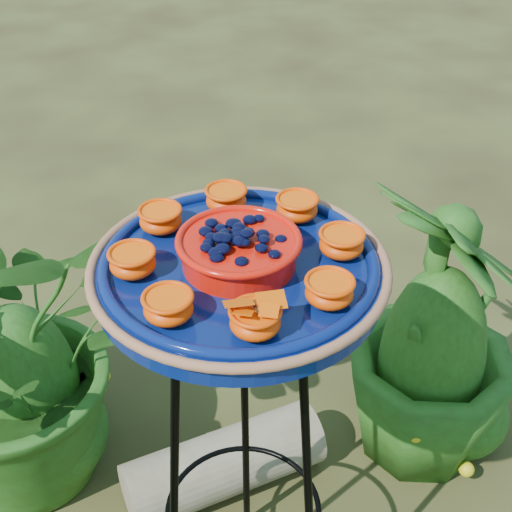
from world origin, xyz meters
TOP-DOWN VIEW (x-y plane):
  - tripod_stand at (0.06, 0.08)m, footprint 0.39×0.39m
  - feeder_dish at (0.06, 0.08)m, footprint 0.54×0.54m
  - driftwood_log at (0.04, 0.40)m, footprint 0.58×0.35m
  - shrub_back_left at (-0.48, 0.55)m, footprint 1.01×0.96m
  - shrub_back_right at (0.62, 0.50)m, footprint 0.61×0.61m

SIDE VIEW (x-z plane):
  - driftwood_log at x=0.04m, z-range 0.00..0.18m
  - shrub_back_right at x=0.62m, z-range 0.00..0.85m
  - shrub_back_left at x=-0.48m, z-range 0.00..0.87m
  - tripod_stand at x=0.06m, z-range 0.10..1.06m
  - feeder_dish at x=0.06m, z-range 0.94..1.06m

